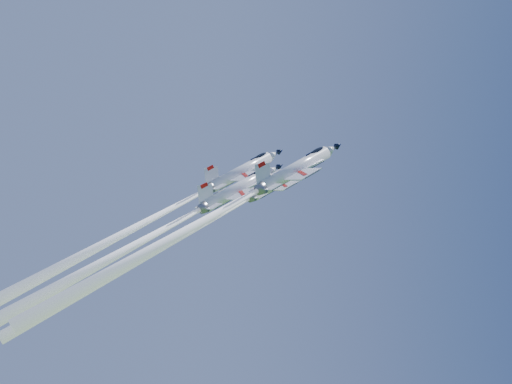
{
  "coord_description": "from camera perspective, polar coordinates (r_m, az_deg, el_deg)",
  "views": [
    {
      "loc": [
        -14.27,
        -93.2,
        79.51
      ],
      "look_at": [
        0.0,
        0.0,
        94.94
      ],
      "focal_mm": 40.0,
      "sensor_mm": 36.0,
      "label": 1
    }
  ],
  "objects": [
    {
      "name": "jet_lead",
      "position": [
        92.56,
        -6.47,
        -3.88
      ],
      "size": [
        41.32,
        21.58,
        39.44
      ],
      "rotation": [
        0.53,
        0.15,
        -1.13
      ],
      "color": "white"
    },
    {
      "name": "jet_left",
      "position": [
        93.6,
        -9.32,
        -2.08
      ],
      "size": [
        39.07,
        20.44,
        36.51
      ],
      "rotation": [
        0.53,
        0.15,
        -1.13
      ],
      "color": "white"
    },
    {
      "name": "jet_right",
      "position": [
        82.34,
        -4.3,
        -2.33
      ],
      "size": [
        39.91,
        20.89,
        37.08
      ],
      "rotation": [
        0.53,
        0.15,
        -1.13
      ],
      "color": "white"
    },
    {
      "name": "jet_slot",
      "position": [
        86.49,
        -9.06,
        -3.62
      ],
      "size": [
        35.82,
        18.77,
        32.93
      ],
      "rotation": [
        0.53,
        0.15,
        -1.13
      ],
      "color": "white"
    }
  ]
}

